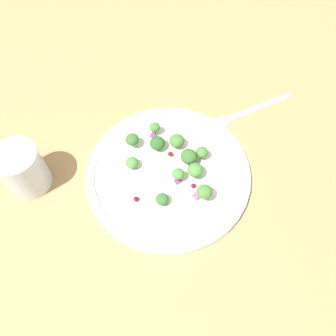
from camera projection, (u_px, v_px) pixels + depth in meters
ground_plane at (156, 174)px, 62.94cm from camera, size 180.00×180.00×2.00cm
plate at (168, 173)px, 60.90cm from camera, size 28.57×28.57×1.70cm
dressing_pool at (168, 172)px, 60.51cm from camera, size 16.57×16.57×0.20cm
broccoli_floret_0 at (189, 157)px, 59.71cm from camera, size 2.84×2.84×2.87cm
broccoli_floret_1 at (195, 170)px, 58.48cm from camera, size 2.63×2.63×2.66cm
broccoli_floret_2 at (162, 199)px, 56.55cm from camera, size 2.14×2.14×2.17cm
broccoli_floret_3 at (132, 163)px, 59.90cm from camera, size 2.19×2.19×2.22cm
broccoli_floret_4 at (131, 140)px, 61.53cm from camera, size 2.40×2.40×2.43cm
broccoli_floret_5 at (155, 127)px, 63.03cm from camera, size 1.98×1.98×2.00cm
broccoli_floret_6 at (177, 141)px, 61.75cm from camera, size 2.65×2.65×2.69cm
broccoli_floret_7 at (157, 143)px, 61.58cm from camera, size 2.70×2.70×2.73cm
broccoli_floret_8 at (204, 192)px, 56.13cm from camera, size 2.54×2.54×2.57cm
broccoli_floret_9 at (178, 174)px, 58.29cm from camera, size 2.07×2.07×2.09cm
broccoli_floret_10 at (202, 152)px, 60.49cm from camera, size 2.15×2.15×2.18cm
cranberry_0 at (171, 155)px, 61.26cm from camera, size 0.86×0.86×0.86cm
cranberry_1 at (193, 186)px, 58.42cm from camera, size 0.80×0.80×0.80cm
cranberry_2 at (136, 199)px, 57.22cm from camera, size 0.86×0.86×0.86cm
onion_bit_0 at (178, 181)px, 59.44cm from camera, size 1.15×1.31×0.35cm
onion_bit_1 at (153, 136)px, 63.93cm from camera, size 1.20×1.21×0.49cm
onion_bit_2 at (197, 196)px, 57.83cm from camera, size 1.34×1.40×0.46cm
onion_bit_3 at (193, 157)px, 61.52cm from camera, size 1.39×1.36×0.40cm
fork at (246, 112)px, 68.44cm from camera, size 6.89×18.37×0.50cm
water_glass at (23, 169)px, 57.23cm from camera, size 7.28×7.28×8.79cm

